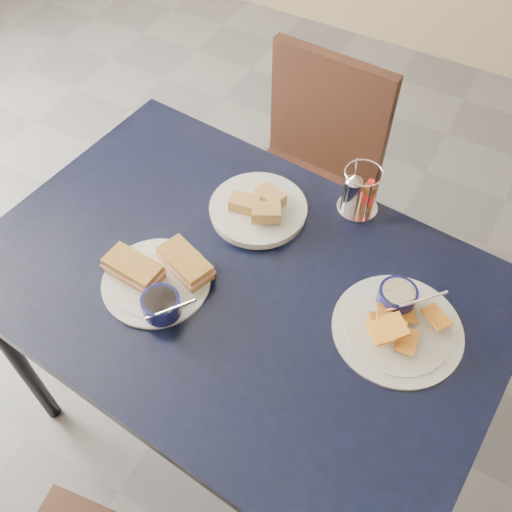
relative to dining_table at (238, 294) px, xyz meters
The scene contains 7 objects.
ground 0.72m from the dining_table, 37.75° to the right, with size 6.00×6.00×0.00m, color #535359.
dining_table is the anchor object (origin of this frame).
chair_far 0.70m from the dining_table, 99.51° to the left, with size 0.45×0.43×0.90m.
sandwich_plate 0.21m from the dining_table, 147.04° to the right, with size 0.30×0.26×0.12m.
plantain_plate 0.40m from the dining_table, 10.99° to the left, with size 0.30×0.30×0.12m.
bread_basket 0.24m from the dining_table, 105.65° to the left, with size 0.26×0.26×0.07m.
condiment_caddy 0.41m from the dining_table, 66.66° to the left, with size 0.11×0.11×0.14m.
Camera 1 is at (0.25, -0.54, 1.89)m, focal length 40.00 mm.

